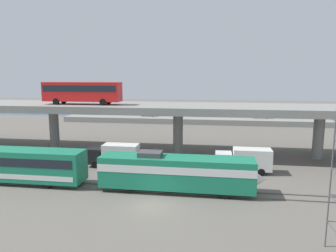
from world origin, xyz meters
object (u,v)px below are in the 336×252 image
object	(u,v)px
service_truck_east	(245,160)
parked_car_4	(257,113)
parked_car_2	(261,115)
parked_car_3	(153,112)
parked_car_1	(180,112)
parked_car_0	(148,113)
transit_bus_on_overpass	(82,91)
service_truck_west	(115,155)
train_locomotive	(184,172)

from	to	relation	value
service_truck_east	parked_car_4	xyz separation A→B (m)	(7.16, 45.43, 0.47)
parked_car_2	parked_car_3	size ratio (longest dim) A/B	0.98
parked_car_2	parked_car_1	bearing A→B (deg)	170.34
service_truck_east	parked_car_2	size ratio (longest dim) A/B	1.55
parked_car_0	parked_car_3	xyz separation A→B (m)	(0.69, 2.89, 0.00)
transit_bus_on_overpass	parked_car_3	size ratio (longest dim) A/B	2.68
service_truck_west	service_truck_east	distance (m)	16.81
train_locomotive	parked_car_0	distance (m)	51.62
parked_car_0	parked_car_1	xyz separation A→B (m)	(8.10, 3.96, -0.00)
parked_car_3	parked_car_1	bearing A→B (deg)	8.20
service_truck_west	service_truck_east	size ratio (longest dim) A/B	1.00
service_truck_east	parked_car_1	bearing A→B (deg)	-73.97
parked_car_4	transit_bus_on_overpass	bearing A→B (deg)	-128.92
parked_car_0	parked_car_3	distance (m)	2.97
service_truck_west	parked_car_0	size ratio (longest dim) A/B	1.66
transit_bus_on_overpass	parked_car_4	bearing A→B (deg)	51.08
train_locomotive	parked_car_1	world-z (taller)	train_locomotive
service_truck_west	parked_car_1	bearing A→B (deg)	-94.55
transit_bus_on_overpass	parked_car_1	world-z (taller)	transit_bus_on_overpass
service_truck_east	parked_car_0	distance (m)	46.95
transit_bus_on_overpass	service_truck_east	distance (m)	26.20
service_truck_west	parked_car_3	size ratio (longest dim) A/B	1.52
train_locomotive	parked_car_2	bearing A→B (deg)	73.69
transit_bus_on_overpass	parked_car_0	xyz separation A→B (m)	(2.73, 35.00, -7.52)
train_locomotive	parked_car_1	distance (m)	53.90
train_locomotive	transit_bus_on_overpass	size ratio (longest dim) A/B	1.42
parked_car_3	train_locomotive	bearing A→B (deg)	-75.32
transit_bus_on_overpass	parked_car_3	xyz separation A→B (m)	(3.42, 37.89, -7.52)
service_truck_east	parked_car_2	distance (m)	42.96
transit_bus_on_overpass	service_truck_east	xyz separation A→B (m)	(23.99, -6.85, -7.99)
service_truck_east	parked_car_4	size ratio (longest dim) A/B	1.47
parked_car_4	service_truck_east	bearing A→B (deg)	-98.96
service_truck_west	service_truck_east	world-z (taller)	same
parked_car_2	parked_car_3	distance (m)	28.46
transit_bus_on_overpass	train_locomotive	bearing A→B (deg)	-40.33
train_locomotive	parked_car_4	world-z (taller)	train_locomotive
service_truck_west	parked_car_4	size ratio (longest dim) A/B	1.47
parked_car_1	parked_car_4	distance (m)	20.33
service_truck_west	service_truck_east	xyz separation A→B (m)	(16.81, 0.00, 0.00)
parked_car_2	parked_car_4	bearing A→B (deg)	101.06
train_locomotive	parked_car_0	bearing A→B (deg)	106.23
service_truck_west	service_truck_east	bearing A→B (deg)	-180.00
train_locomotive	parked_car_0	size ratio (longest dim) A/B	4.16
service_truck_west	parked_car_0	xyz separation A→B (m)	(-4.45, 41.86, 0.47)
train_locomotive	parked_car_2	xyz separation A→B (m)	(14.62, 49.96, -0.08)
parked_car_1	parked_car_4	world-z (taller)	same
train_locomotive	service_truck_west	bearing A→B (deg)	142.31
parked_car_2	parked_car_4	world-z (taller)	same
service_truck_west	parked_car_0	bearing A→B (deg)	-83.93
service_truck_east	parked_car_0	size ratio (longest dim) A/B	1.66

